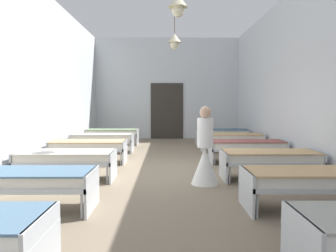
# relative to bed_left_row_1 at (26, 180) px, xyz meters

# --- Properties ---
(ground_plane) EXTENTS (6.76, 14.41, 0.10)m
(ground_plane) POSITION_rel_bed_left_row_1_xyz_m (2.03, 2.85, -0.49)
(ground_plane) COLOR #7A6B56
(room_shell) EXTENTS (6.56, 14.01, 4.34)m
(room_shell) POSITION_rel_bed_left_row_1_xyz_m (2.03, 4.22, 1.74)
(room_shell) COLOR silver
(room_shell) RESTS_ON ground
(bed_left_row_1) EXTENTS (1.90, 0.84, 0.57)m
(bed_left_row_1) POSITION_rel_bed_left_row_1_xyz_m (0.00, 0.00, 0.00)
(bed_left_row_1) COLOR #B7BCC1
(bed_left_row_1) RESTS_ON ground
(bed_right_row_1) EXTENTS (1.90, 0.84, 0.57)m
(bed_right_row_1) POSITION_rel_bed_left_row_1_xyz_m (4.06, 0.00, 0.00)
(bed_right_row_1) COLOR #B7BCC1
(bed_right_row_1) RESTS_ON ground
(bed_left_row_2) EXTENTS (1.90, 0.84, 0.57)m
(bed_left_row_2) POSITION_rel_bed_left_row_1_xyz_m (0.00, 1.90, 0.00)
(bed_left_row_2) COLOR #B7BCC1
(bed_left_row_2) RESTS_ON ground
(bed_right_row_2) EXTENTS (1.90, 0.84, 0.57)m
(bed_right_row_2) POSITION_rel_bed_left_row_1_xyz_m (4.06, 1.90, 0.00)
(bed_right_row_2) COLOR #B7BCC1
(bed_right_row_2) RESTS_ON ground
(bed_left_row_3) EXTENTS (1.90, 0.84, 0.57)m
(bed_left_row_3) POSITION_rel_bed_left_row_1_xyz_m (0.00, 3.80, 0.00)
(bed_left_row_3) COLOR #B7BCC1
(bed_left_row_3) RESTS_ON ground
(bed_right_row_3) EXTENTS (1.90, 0.84, 0.57)m
(bed_right_row_3) POSITION_rel_bed_left_row_1_xyz_m (4.06, 3.80, 0.00)
(bed_right_row_3) COLOR #B7BCC1
(bed_right_row_3) RESTS_ON ground
(bed_left_row_4) EXTENTS (1.90, 0.84, 0.57)m
(bed_left_row_4) POSITION_rel_bed_left_row_1_xyz_m (0.00, 5.70, 0.00)
(bed_left_row_4) COLOR #B7BCC1
(bed_left_row_4) RESTS_ON ground
(bed_right_row_4) EXTENTS (1.90, 0.84, 0.57)m
(bed_right_row_4) POSITION_rel_bed_left_row_1_xyz_m (4.06, 5.70, 0.00)
(bed_right_row_4) COLOR #B7BCC1
(bed_right_row_4) RESTS_ON ground
(bed_left_row_5) EXTENTS (1.90, 0.84, 0.57)m
(bed_left_row_5) POSITION_rel_bed_left_row_1_xyz_m (0.00, 7.60, 0.00)
(bed_left_row_5) COLOR #B7BCC1
(bed_left_row_5) RESTS_ON ground
(bed_right_row_5) EXTENTS (1.90, 0.84, 0.57)m
(bed_right_row_5) POSITION_rel_bed_left_row_1_xyz_m (4.06, 7.60, 0.00)
(bed_right_row_5) COLOR #B7BCC1
(bed_right_row_5) RESTS_ON ground
(nurse_near_aisle) EXTENTS (0.52, 0.52, 1.49)m
(nurse_near_aisle) POSITION_rel_bed_left_row_1_xyz_m (2.72, 1.53, 0.09)
(nurse_near_aisle) COLOR white
(nurse_near_aisle) RESTS_ON ground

